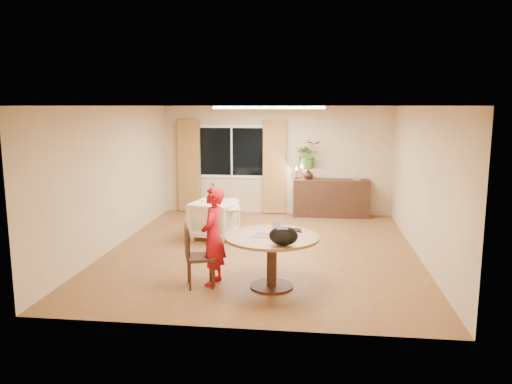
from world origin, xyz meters
TOP-DOWN VIEW (x-y plane):
  - floor at (0.00, 0.00)m, footprint 6.50×6.50m
  - ceiling at (0.00, 0.00)m, footprint 6.50×6.50m
  - wall_back at (0.00, 3.25)m, footprint 5.50×0.00m
  - wall_left at (-2.75, 0.00)m, footprint 0.00×6.50m
  - wall_right at (2.75, 0.00)m, footprint 0.00×6.50m
  - window at (-1.10, 3.23)m, footprint 1.70×0.03m
  - curtain_left at (-2.15, 3.15)m, footprint 0.55×0.08m
  - curtain_right at (-0.05, 3.15)m, footprint 0.55×0.08m
  - ceiling_panel at (0.00, 1.20)m, footprint 2.20×0.35m
  - dining_table at (0.34, -1.85)m, footprint 1.35×1.35m
  - dining_chair at (-0.70, -1.91)m, footprint 0.54×0.52m
  - child at (-0.53, -1.80)m, footprint 0.55×0.39m
  - laptop at (0.25, -1.85)m, footprint 0.44×0.36m
  - tumbler at (0.37, -1.62)m, footprint 0.11×0.11m
  - wine_glass at (0.73, -1.59)m, footprint 0.07×0.07m
  - pot_lid at (0.63, -1.49)m, footprint 0.27×0.27m
  - handbag at (0.53, -2.33)m, footprint 0.44×0.33m
  - armchair at (-1.05, 0.75)m, footprint 0.97×0.99m
  - throw at (-0.77, 0.68)m, footprint 0.61×0.67m
  - sideboard at (1.32, 3.01)m, footprint 1.78×0.43m
  - vase at (0.76, 3.01)m, footprint 0.27×0.27m
  - bouquet at (0.75, 3.01)m, footprint 0.69×0.63m
  - book_stack at (1.90, 3.01)m, footprint 0.21×0.17m
  - desk_lamp at (0.49, 2.96)m, footprint 0.14×0.14m

SIDE VIEW (x-z plane):
  - floor at x=0.00m, z-range 0.00..0.00m
  - armchair at x=-1.05m, z-range 0.00..0.75m
  - sideboard at x=1.32m, z-range 0.00..0.89m
  - dining_chair at x=-0.70m, z-range 0.00..0.92m
  - dining_table at x=0.34m, z-range 0.22..0.99m
  - child at x=-0.53m, z-range 0.00..1.45m
  - throw at x=-0.77m, z-range 0.75..0.78m
  - pot_lid at x=0.63m, z-range 0.77..0.81m
  - tumbler at x=0.37m, z-range 0.77..0.89m
  - wine_glass at x=0.73m, z-range 0.77..0.96m
  - laptop at x=0.25m, z-range 0.77..1.03m
  - handbag at x=0.53m, z-range 0.77..1.03m
  - book_stack at x=1.90m, z-range 0.89..0.96m
  - vase at x=0.76m, z-range 0.89..1.14m
  - desk_lamp at x=0.49m, z-range 0.89..1.22m
  - curtain_left at x=-2.15m, z-range 0.02..2.27m
  - curtain_right at x=-0.05m, z-range 0.02..2.27m
  - wall_back at x=0.00m, z-range -1.45..4.05m
  - wall_left at x=-2.75m, z-range -1.95..4.55m
  - wall_right at x=2.75m, z-range -1.95..4.55m
  - bouquet at x=0.75m, z-range 1.14..1.80m
  - window at x=-1.10m, z-range 0.85..2.15m
  - ceiling_panel at x=0.00m, z-range 2.54..2.59m
  - ceiling at x=0.00m, z-range 2.60..2.60m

